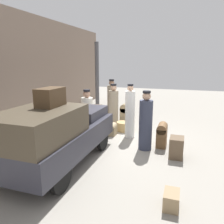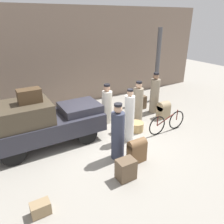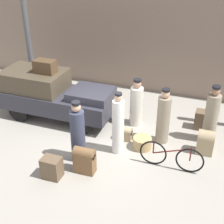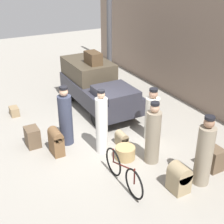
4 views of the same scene
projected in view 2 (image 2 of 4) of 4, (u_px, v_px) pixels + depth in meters
name	position (u px, v px, depth m)	size (l,w,h in m)	color
ground_plane	(110.00, 140.00, 7.76)	(30.00, 30.00, 0.00)	gray
station_building_facade	(66.00, 58.00, 10.08)	(16.00, 0.15, 4.50)	gray
canopy_pillar_right	(157.00, 66.00, 10.75)	(0.21, 0.21, 3.58)	#4C4C51
truck	(40.00, 122.00, 7.07)	(3.77, 1.51, 1.60)	black
bicycle	(167.00, 122.00, 8.16)	(1.71, 0.04, 0.79)	black
wicker_basket	(136.00, 127.00, 8.29)	(0.55, 0.55, 0.35)	tan
porter_standing_middle	(155.00, 95.00, 9.71)	(0.40, 0.40, 1.81)	gray
porter_carrying_trunk	(118.00, 134.00, 6.46)	(0.40, 0.40, 1.79)	#33384C
porter_lifting_near_truck	(107.00, 105.00, 8.80)	(0.42, 0.42, 1.61)	silver
conductor_in_dark_uniform	(138.00, 104.00, 8.69)	(0.39, 0.39, 1.75)	gray
porter_with_bicycle	(129.00, 117.00, 7.42)	(0.33, 0.33, 1.87)	white
trunk_wicker_pale	(119.00, 127.00, 8.18)	(0.41, 0.25, 0.43)	#9E8966
trunk_large_brown	(126.00, 169.00, 5.79)	(0.49, 0.37, 0.58)	brown
suitcase_small_leather	(41.00, 208.00, 4.78)	(0.42, 0.28, 0.30)	#937A56
trunk_umber_medium	(164.00, 109.00, 9.35)	(0.46, 0.40, 0.72)	#9E8966
trunk_barrel_dark	(137.00, 150.00, 6.45)	(0.55, 0.30, 0.74)	brown
suitcase_tan_flat	(140.00, 102.00, 10.31)	(0.46, 0.39, 0.61)	brown
trunk_on_truck_roof	(29.00, 96.00, 6.61)	(0.69, 0.42, 0.42)	#4C3823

